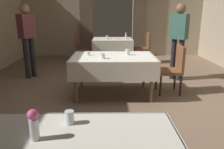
{
  "coord_description": "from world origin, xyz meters",
  "views": [
    {
      "loc": [
        -0.14,
        -3.85,
        1.54
      ],
      "look_at": [
        -0.08,
        0.15,
        0.4
      ],
      "focal_mm": 35.37,
      "sensor_mm": 36.0,
      "label": 1
    }
  ],
  "objects": [
    {
      "name": "flower_vase_near",
      "position": [
        -0.61,
        -2.59,
        0.86
      ],
      "size": [
        0.07,
        0.07,
        0.21
      ],
      "color": "silver",
      "rests_on": "dining_table_near"
    },
    {
      "name": "wall_back",
      "position": [
        0.0,
        4.18,
        1.52
      ],
      "size": [
        6.4,
        0.27,
        3.0
      ],
      "color": "tan",
      "rests_on": "ground"
    },
    {
      "name": "ground",
      "position": [
        0.0,
        0.0,
        0.0
      ],
      "size": [
        10.08,
        10.08,
        0.0
      ],
      "primitive_type": "plane",
      "color": "#7A604C"
    },
    {
      "name": "plate_far_b",
      "position": [
        0.09,
        2.95,
        0.76
      ],
      "size": [
        0.22,
        0.22,
        0.01
      ],
      "primitive_type": "cylinder",
      "color": "white",
      "rests_on": "dining_table_far"
    },
    {
      "name": "glass_mid_b",
      "position": [
        0.21,
        0.29,
        0.81
      ],
      "size": [
        0.08,
        0.08,
        0.12
      ],
      "primitive_type": "cylinder",
      "color": "silver",
      "rests_on": "dining_table_mid"
    },
    {
      "name": "person_waiter_by_doorway",
      "position": [
        -2.04,
        1.37,
        1.02
      ],
      "size": [
        0.37,
        0.42,
        1.72
      ],
      "color": "black",
      "rests_on": "ground"
    },
    {
      "name": "chair_far_right",
      "position": [
        0.96,
        2.94,
        0.52
      ],
      "size": [
        0.44,
        0.44,
        0.93
      ],
      "color": "black",
      "rests_on": "ground"
    },
    {
      "name": "glass_near_c",
      "position": [
        -0.43,
        -2.38,
        0.8
      ],
      "size": [
        0.07,
        0.07,
        0.1
      ],
      "primitive_type": "cylinder",
      "color": "silver",
      "rests_on": "dining_table_near"
    },
    {
      "name": "flower_vase_far",
      "position": [
        0.39,
        3.0,
        0.85
      ],
      "size": [
        0.07,
        0.07,
        0.18
      ],
      "color": "silver",
      "rests_on": "dining_table_far"
    },
    {
      "name": "glass_mid_a",
      "position": [
        -0.52,
        0.26,
        0.79
      ],
      "size": [
        0.07,
        0.07,
        0.08
      ],
      "primitive_type": "cylinder",
      "color": "silver",
      "rests_on": "dining_table_mid"
    },
    {
      "name": "person_diner_standing_aside",
      "position": [
        1.43,
        1.14,
        1.02
      ],
      "size": [
        0.42,
        0.4,
        1.72
      ],
      "color": "black",
      "rests_on": "ground"
    },
    {
      "name": "chair_mid_right",
      "position": [
        1.1,
        0.25,
        0.52
      ],
      "size": [
        0.44,
        0.44,
        0.93
      ],
      "color": "black",
      "rests_on": "ground"
    },
    {
      "name": "glass_far_c",
      "position": [
        -0.19,
        2.84,
        0.8
      ],
      "size": [
        0.07,
        0.07,
        0.11
      ],
      "primitive_type": "cylinder",
      "color": "silver",
      "rests_on": "dining_table_far"
    },
    {
      "name": "glass_mid_c",
      "position": [
        -0.25,
        -0.06,
        0.8
      ],
      "size": [
        0.08,
        0.08,
        0.09
      ],
      "primitive_type": "cylinder",
      "color": "silver",
      "rests_on": "dining_table_mid"
    },
    {
      "name": "dining_table_far",
      "position": [
        -0.03,
        2.93,
        0.65
      ],
      "size": [
        1.21,
        0.97,
        0.75
      ],
      "color": "#7A604C",
      "rests_on": "ground"
    },
    {
      "name": "dining_table_mid",
      "position": [
        -0.06,
        0.19,
        0.65
      ],
      "size": [
        1.55,
        1.05,
        0.75
      ],
      "color": "#7A604C",
      "rests_on": "ground"
    },
    {
      "name": "chair_far_left",
      "position": [
        -1.02,
        2.95,
        0.52
      ],
      "size": [
        0.44,
        0.44,
        0.93
      ],
      "color": "black",
      "rests_on": "ground"
    }
  ]
}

